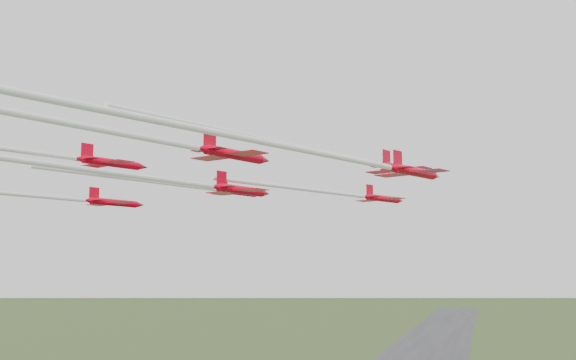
% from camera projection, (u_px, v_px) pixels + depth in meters
% --- Properties ---
extents(jet_lead, '(22.42, 39.09, 2.63)m').
position_uv_depth(jet_lead, '(350.00, 195.00, 116.31)').
color(jet_lead, red).
extents(jet_row2_left, '(18.92, 39.69, 2.44)m').
position_uv_depth(jet_row2_left, '(198.00, 187.00, 109.13)').
color(jet_row2_left, red).
extents(jet_row2_right, '(25.42, 53.14, 2.82)m').
position_uv_depth(jet_row2_right, '(347.00, 158.00, 92.47)').
color(jet_row2_right, red).
extents(jet_row3_left, '(23.62, 46.75, 2.70)m').
position_uv_depth(jet_row3_left, '(50.00, 197.00, 107.09)').
color(jet_row3_left, red).
extents(jet_row3_mid, '(23.17, 51.46, 2.77)m').
position_uv_depth(jet_row3_mid, '(172.00, 181.00, 88.27)').
color(jet_row3_mid, red).
extents(jet_row3_right, '(30.40, 60.32, 2.54)m').
position_uv_depth(jet_row3_right, '(315.00, 152.00, 68.51)').
color(jet_row3_right, red).
extents(jet_row4_left, '(25.45, 48.77, 2.68)m').
position_uv_depth(jet_row4_left, '(24.00, 151.00, 86.81)').
color(jet_row4_left, red).
extents(jet_row4_right, '(25.09, 55.40, 2.61)m').
position_uv_depth(jet_row4_right, '(119.00, 133.00, 63.75)').
color(jet_row4_right, red).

